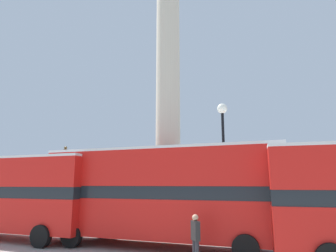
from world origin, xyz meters
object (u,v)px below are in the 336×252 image
(monument_column, at_px, (168,139))
(bus_c, at_px, (5,193))
(street_lamp, at_px, (224,152))
(pedestrian_near_lamp, at_px, (196,236))
(bus_a, at_px, (161,192))
(equestrian_statue, at_px, (63,194))

(monument_column, xyz_separation_m, bus_c, (-7.54, -5.07, -3.27))
(street_lamp, xyz_separation_m, pedestrian_near_lamp, (-0.45, -4.10, -3.39))
(monument_column, distance_m, bus_a, 5.67)
(monument_column, bearing_deg, equestrian_statue, 156.11)
(bus_c, xyz_separation_m, street_lamp, (11.48, 2.29, 2.04))
(bus_a, distance_m, equestrian_statue, 16.68)
(equestrian_statue, xyz_separation_m, pedestrian_near_lamp, (15.61, -12.24, -0.88))
(monument_column, distance_m, equestrian_statue, 13.78)
(monument_column, bearing_deg, pedestrian_near_lamp, -63.05)
(bus_a, bearing_deg, pedestrian_near_lamp, -46.32)
(equestrian_statue, relative_size, pedestrian_near_lamp, 3.61)
(monument_column, height_order, street_lamp, monument_column)
(street_lamp, bearing_deg, bus_a, -146.54)
(bus_a, distance_m, bus_c, 8.84)
(bus_a, xyz_separation_m, bus_c, (-8.82, -0.54, -0.12))
(bus_c, relative_size, equestrian_statue, 1.70)
(bus_a, relative_size, bus_c, 1.03)
(monument_column, xyz_separation_m, equestrian_statue, (-12.12, 5.37, -3.74))
(bus_a, height_order, equestrian_statue, equestrian_statue)
(monument_column, relative_size, street_lamp, 2.99)
(equestrian_statue, bearing_deg, monument_column, -55.13)
(street_lamp, bearing_deg, monument_column, 144.82)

